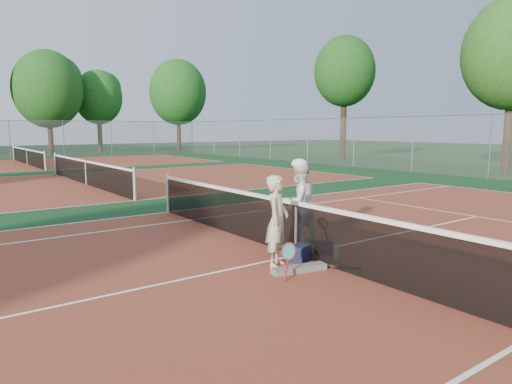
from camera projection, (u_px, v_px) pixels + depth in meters
ground at (296, 255)px, 8.48m from camera, size 130.00×130.00×0.00m
court_main at (296, 255)px, 8.48m from camera, size 23.77×10.97×0.01m
court_far_a at (87, 184)px, 19.30m from camera, size 23.77×10.97×0.01m
court_far_b at (28, 164)px, 30.12m from camera, size 23.77×10.97×0.01m
net_main at (296, 229)px, 8.41m from camera, size 0.10×10.98×1.02m
net_far_a at (86, 172)px, 19.23m from camera, size 0.10×10.98×1.02m
net_far_b at (27, 157)px, 30.05m from camera, size 0.10×10.98×1.02m
fence_back at (10, 140)px, 35.52m from camera, size 32.00×0.06×3.00m
fence_right at (448, 145)px, 23.00m from camera, size 0.06×54.50×3.00m
player_a at (277, 221)px, 7.74m from camera, size 0.68×0.64×1.57m
player_b at (299, 203)px, 9.27m from camera, size 0.83×0.65×1.68m
racket_red at (288, 261)px, 7.19m from camera, size 0.40×0.39×0.55m
racket_black_held at (323, 230)px, 9.36m from camera, size 0.38×0.35×0.54m
racket_spare at (334, 266)px, 7.75m from camera, size 0.57×0.64×0.05m
sports_bag_navy at (300, 253)px, 8.08m from camera, size 0.44×0.38×0.30m
sports_bag_purple at (323, 247)px, 8.60m from camera, size 0.35×0.29×0.24m
net_cover_canvas at (299, 269)px, 7.51m from camera, size 0.98×0.40×0.10m
water_bottle at (336, 250)px, 8.27m from camera, size 0.09×0.09×0.30m
tree_back_3 at (48, 89)px, 39.33m from camera, size 5.81×5.81×9.06m
tree_back_4 at (98, 97)px, 43.37m from camera, size 4.47×4.47×7.88m
tree_back_5 at (178, 92)px, 46.90m from camera, size 5.81×5.81×9.39m
tree_right_1 at (345, 72)px, 33.00m from camera, size 4.40×4.40×8.98m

